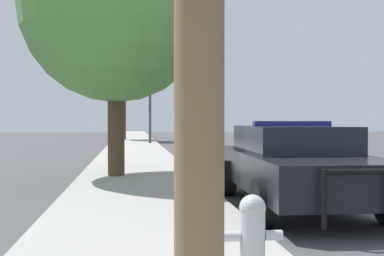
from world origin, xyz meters
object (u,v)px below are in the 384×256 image
at_px(traffic_cone, 193,233).
at_px(tree_sidewalk_near, 116,8).
at_px(traffic_light, 171,92).
at_px(car_background_distant, 200,129).
at_px(fire_hydrant, 252,231).
at_px(tree_sidewalk_far, 123,70).
at_px(police_car, 295,163).

bearing_deg(traffic_cone, tree_sidewalk_near, 96.92).
height_order(traffic_light, car_background_distant, traffic_light).
distance_m(fire_hydrant, traffic_cone, 0.56).
xyz_separation_m(fire_hydrant, tree_sidewalk_near, (-1.49, 8.11, 3.90)).
bearing_deg(traffic_cone, car_background_distant, 81.76).
xyz_separation_m(tree_sidewalk_far, traffic_cone, (1.14, -31.05, -4.74)).
xyz_separation_m(fire_hydrant, traffic_light, (1.35, 25.44, 2.79)).
bearing_deg(fire_hydrant, tree_sidewalk_near, 100.41).
bearing_deg(tree_sidewalk_far, police_car, -82.86).
relative_size(traffic_light, tree_sidewalk_near, 0.67).
height_order(tree_sidewalk_near, traffic_cone, tree_sidewalk_near).
relative_size(tree_sidewalk_far, traffic_cone, 10.48).
relative_size(police_car, car_background_distant, 1.08).
relative_size(car_background_distant, traffic_cone, 6.84).
bearing_deg(car_background_distant, traffic_cone, -102.25).
relative_size(car_background_distant, tree_sidewalk_far, 0.65).
distance_m(tree_sidewalk_far, traffic_cone, 31.43).
xyz_separation_m(police_car, car_background_distant, (3.59, 36.94, -0.08)).
bearing_deg(car_background_distant, fire_hydrant, -101.49).
xyz_separation_m(traffic_light, car_background_distant, (4.00, 15.37, -2.61)).
xyz_separation_m(car_background_distant, traffic_cone, (-5.88, -40.62, -0.23)).
bearing_deg(tree_sidewalk_far, tree_sidewalk_near, -89.57).
height_order(police_car, traffic_light, traffic_light).
distance_m(fire_hydrant, traffic_light, 25.63).
relative_size(fire_hydrant, tree_sidewalk_far, 0.10).
distance_m(police_car, tree_sidewalk_far, 27.94).
bearing_deg(traffic_cone, tree_sidewalk_far, 92.10).
bearing_deg(traffic_cone, fire_hydrant, -19.54).
height_order(fire_hydrant, car_background_distant, car_background_distant).
relative_size(police_car, fire_hydrant, 6.89).
bearing_deg(police_car, traffic_light, -86.94).
distance_m(traffic_light, tree_sidewalk_near, 17.59).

